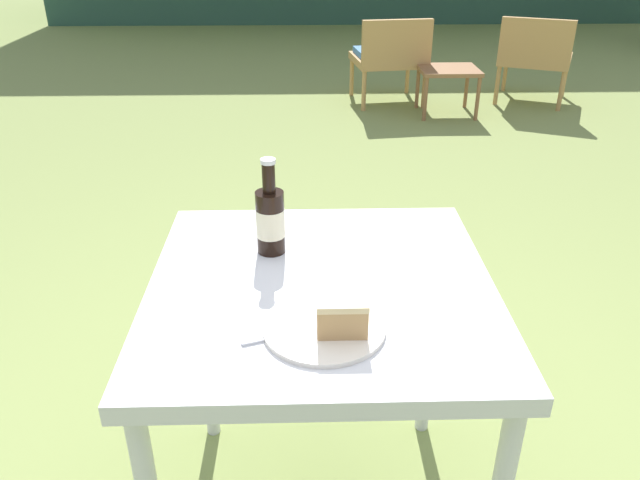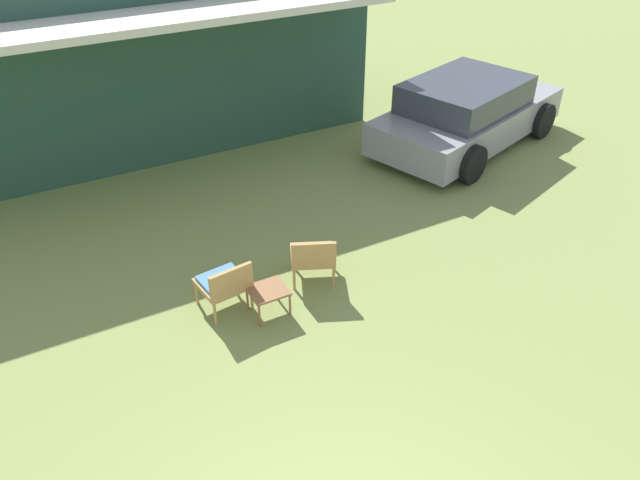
% 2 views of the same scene
% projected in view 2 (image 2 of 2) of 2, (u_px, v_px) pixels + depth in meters
% --- Properties ---
extents(cabin_building, '(8.97, 4.44, 3.22)m').
position_uv_depth(cabin_building, '(107.00, 52.00, 11.16)').
color(cabin_building, '#284C3D').
rests_on(cabin_building, ground_plane).
extents(parked_car, '(4.34, 2.88, 1.27)m').
position_uv_depth(parked_car, '(467.00, 113.00, 11.40)').
color(parked_car, gray).
rests_on(parked_car, ground_plane).
extents(wicker_chair_cushioned, '(0.63, 0.62, 0.71)m').
position_uv_depth(wicker_chair_cushioned, '(224.00, 282.00, 7.58)').
color(wicker_chair_cushioned, '#B2844C').
rests_on(wicker_chair_cushioned, ground_plane).
extents(wicker_chair_plain, '(0.74, 0.73, 0.71)m').
position_uv_depth(wicker_chair_plain, '(313.00, 256.00, 8.05)').
color(wicker_chair_plain, '#B2844C').
rests_on(wicker_chair_plain, ground_plane).
extents(garden_side_table, '(0.46, 0.41, 0.37)m').
position_uv_depth(garden_side_table, '(268.00, 293.00, 7.55)').
color(garden_side_table, brown).
rests_on(garden_side_table, ground_plane).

